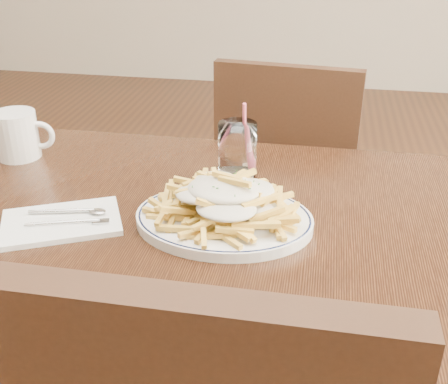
% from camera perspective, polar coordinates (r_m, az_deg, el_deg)
% --- Properties ---
extents(table, '(1.20, 0.80, 0.75)m').
position_cam_1_polar(table, '(1.13, -1.01, -6.13)').
color(table, black).
rests_on(table, ground).
extents(chair_far, '(0.46, 0.46, 0.90)m').
position_cam_1_polar(chair_far, '(1.80, 6.52, 1.37)').
color(chair_far, black).
rests_on(chair_far, ground).
extents(fries_plate, '(0.35, 0.31, 0.02)m').
position_cam_1_polar(fries_plate, '(1.06, 0.00, -2.80)').
color(fries_plate, white).
rests_on(fries_plate, table).
extents(loaded_fries, '(0.28, 0.23, 0.08)m').
position_cam_1_polar(loaded_fries, '(1.04, 0.00, -0.33)').
color(loaded_fries, gold).
rests_on(loaded_fries, fries_plate).
extents(napkin, '(0.26, 0.22, 0.01)m').
position_cam_1_polar(napkin, '(1.11, -16.18, -2.97)').
color(napkin, white).
rests_on(napkin, table).
extents(cutlery, '(0.17, 0.10, 0.01)m').
position_cam_1_polar(cutlery, '(1.11, -16.14, -2.47)').
color(cutlery, silver).
rests_on(cutlery, napkin).
extents(water_glass, '(0.08, 0.08, 0.18)m').
position_cam_1_polar(water_glass, '(1.21, 1.36, 3.66)').
color(water_glass, white).
rests_on(water_glass, table).
extents(coffee_mug, '(0.14, 0.10, 0.11)m').
position_cam_1_polar(coffee_mug, '(1.42, -20.22, 5.46)').
color(coffee_mug, white).
rests_on(coffee_mug, table).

